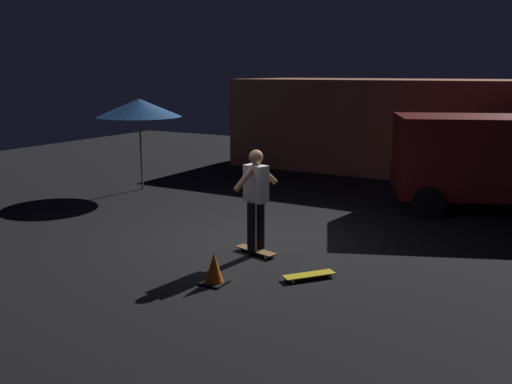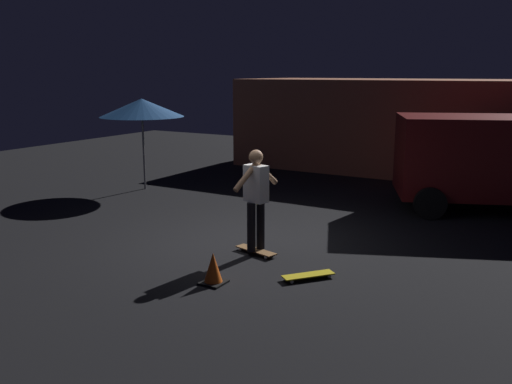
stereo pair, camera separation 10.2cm
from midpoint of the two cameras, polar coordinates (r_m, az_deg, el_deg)
The scene contains 8 objects.
ground_plane at distance 9.74m, azimuth -1.84°, elevation -5.33°, with size 28.00×28.00×0.00m, color black.
low_building at distance 17.37m, azimuth 17.18°, elevation 6.54°, with size 11.50×3.99×2.73m.
parked_van at distance 13.00m, azimuth 24.29°, elevation 3.31°, with size 4.98×3.63×2.03m.
patio_umbrella at distance 14.22m, azimuth -12.21°, elevation 8.50°, with size 2.10×2.10×2.30m.
skateboard_ridden at distance 9.18m, azimuth -0.32°, elevation -6.08°, with size 0.81×0.38×0.07m.
skateboard_spare at distance 8.15m, azimuth 5.16°, elevation -8.56°, with size 0.65×0.73×0.07m.
skater at distance 8.91m, azimuth -0.33°, elevation -0.08°, with size 0.42×0.97×1.67m.
traffic_cone at distance 7.91m, azimuth -4.72°, elevation -7.99°, with size 0.34×0.34×0.46m.
Camera 1 is at (4.82, -7.93, 2.95)m, focal length 38.67 mm.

